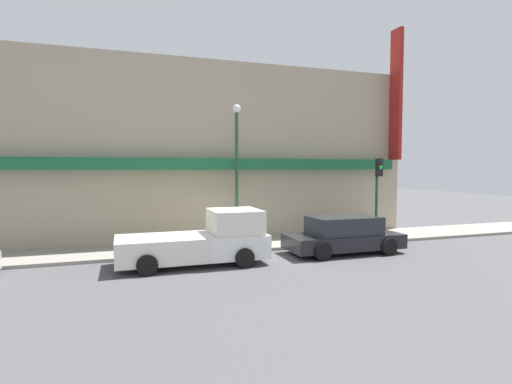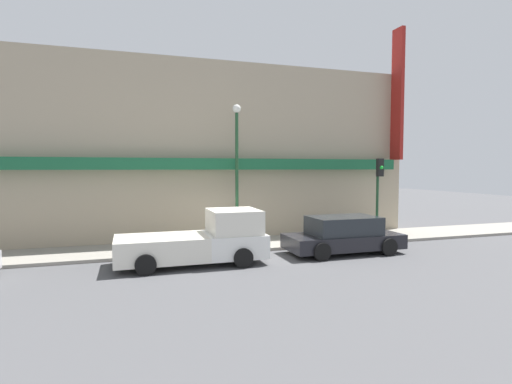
% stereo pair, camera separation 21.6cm
% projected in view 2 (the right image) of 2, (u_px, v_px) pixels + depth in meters
% --- Properties ---
extents(ground_plane, '(80.00, 80.00, 0.00)m').
position_uv_depth(ground_plane, '(231.00, 254.00, 15.54)').
color(ground_plane, '#4C4C4F').
extents(sidewalk, '(36.00, 2.85, 0.12)m').
position_uv_depth(sidewalk, '(223.00, 245.00, 16.89)').
color(sidewalk, gray).
rests_on(sidewalk, ground).
extents(building, '(19.80, 3.80, 10.39)m').
position_uv_depth(building, '(209.00, 153.00, 19.41)').
color(building, tan).
rests_on(building, ground).
extents(pickup_truck, '(5.09, 2.26, 1.86)m').
position_uv_depth(pickup_truck, '(202.00, 241.00, 13.93)').
color(pickup_truck, white).
rests_on(pickup_truck, ground).
extents(parked_car, '(4.57, 2.10, 1.44)m').
position_uv_depth(parked_car, '(343.00, 235.00, 15.64)').
color(parked_car, black).
rests_on(parked_car, ground).
extents(fire_hydrant, '(0.20, 0.20, 0.61)m').
position_uv_depth(fire_hydrant, '(191.00, 243.00, 15.42)').
color(fire_hydrant, yellow).
rests_on(fire_hydrant, sidewalk).
extents(street_lamp, '(0.36, 0.36, 5.95)m').
position_uv_depth(street_lamp, '(237.00, 157.00, 17.27)').
color(street_lamp, '#1E4728').
rests_on(street_lamp, sidewalk).
extents(traffic_light, '(0.28, 0.42, 3.64)m').
position_uv_depth(traffic_light, '(379.00, 184.00, 17.95)').
color(traffic_light, '#1E4728').
rests_on(traffic_light, sidewalk).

